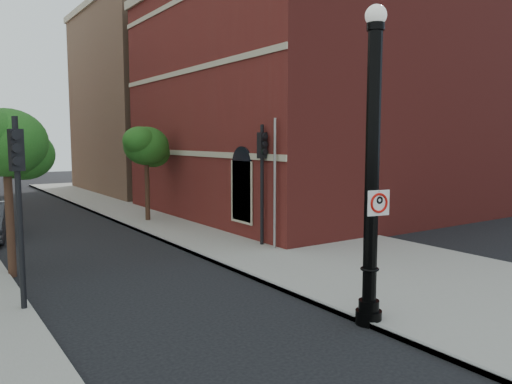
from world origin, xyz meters
TOP-DOWN VIEW (x-y plane):
  - ground at (0.00, 0.00)m, footprint 120.00×120.00m
  - sidewalk_right at (6.00, 10.00)m, footprint 8.00×60.00m
  - curb_edge at (2.05, 10.00)m, footprint 0.10×60.00m
  - brick_wall_building at (16.00, 14.00)m, footprint 22.30×16.30m
  - bg_building_tan_b at (16.00, 30.00)m, footprint 22.00×14.00m
  - lamppost at (2.19, -0.71)m, footprint 0.60×0.60m
  - no_parking_sign at (2.23, -0.89)m, footprint 0.56×0.15m
  - traffic_signal_left at (-4.18, 4.47)m, footprint 0.33×0.40m
  - traffic_signal_right at (4.80, 7.30)m, footprint 0.30×0.39m
  - utility_pole at (4.80, 6.48)m, footprint 0.10×0.10m
  - street_tree_a at (-3.88, 8.17)m, footprint 2.84×2.56m
  - street_tree_c at (3.40, 15.45)m, footprint 2.67×2.42m

SIDE VIEW (x-z plane):
  - ground at x=0.00m, z-range 0.00..0.00m
  - sidewalk_right at x=6.00m, z-range 0.00..0.12m
  - curb_edge at x=2.05m, z-range 0.00..0.14m
  - utility_pole at x=4.80m, z-range 0.00..4.96m
  - no_parking_sign at x=2.23m, z-range 2.52..3.08m
  - traffic_signal_left at x=-4.18m, z-range 0.82..5.55m
  - traffic_signal_right at x=4.80m, z-range 0.82..5.57m
  - lamppost at x=2.19m, z-range -0.27..6.78m
  - street_tree_c at x=3.40m, z-range 1.39..6.20m
  - street_tree_a at x=-3.88m, z-range 1.48..6.59m
  - brick_wall_building at x=16.00m, z-range 0.01..12.51m
  - bg_building_tan_b at x=16.00m, z-range 0.00..14.00m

